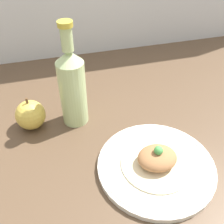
% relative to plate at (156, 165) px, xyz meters
% --- Properties ---
extents(ground_plane, '(1.80, 1.10, 0.04)m').
position_rel_plate_xyz_m(ground_plane, '(-0.03, 0.08, -0.03)').
color(ground_plane, brown).
extents(plate, '(0.27, 0.27, 0.02)m').
position_rel_plate_xyz_m(plate, '(0.00, 0.00, 0.00)').
color(plate, silver).
rests_on(plate, ground_plane).
extents(plated_food, '(0.16, 0.16, 0.06)m').
position_rel_plate_xyz_m(plated_food, '(0.00, 0.00, 0.02)').
color(plated_food, beige).
rests_on(plated_food, plate).
extents(cider_bottle, '(0.07, 0.07, 0.28)m').
position_rel_plate_xyz_m(cider_bottle, '(-0.15, 0.22, 0.11)').
color(cider_bottle, '#B7D18E').
rests_on(cider_bottle, ground_plane).
extents(apple, '(0.08, 0.08, 0.09)m').
position_rel_plate_xyz_m(apple, '(-0.27, 0.22, 0.03)').
color(apple, gold).
rests_on(apple, ground_plane).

